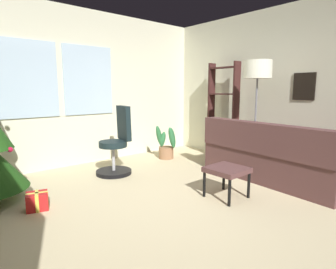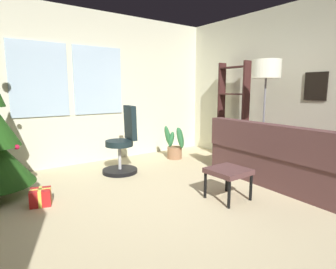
{
  "view_description": "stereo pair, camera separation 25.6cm",
  "coord_description": "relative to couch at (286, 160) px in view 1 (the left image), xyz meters",
  "views": [
    {
      "loc": [
        -2.1,
        -2.21,
        1.33
      ],
      "look_at": [
        0.01,
        0.23,
        0.81
      ],
      "focal_mm": 29.75,
      "sensor_mm": 36.0,
      "label": 1
    },
    {
      "loc": [
        -1.9,
        -2.37,
        1.33
      ],
      "look_at": [
        0.01,
        0.23,
        0.81
      ],
      "focal_mm": 29.75,
      "sensor_mm": 36.0,
      "label": 2
    }
  ],
  "objects": [
    {
      "name": "ground_plane",
      "position": [
        -1.83,
        0.33,
        -0.36
      ],
      "size": [
        5.0,
        5.08,
        0.1
      ],
      "primitive_type": "cube",
      "color": "beige"
    },
    {
      "name": "wall_back_with_windows",
      "position": [
        -1.85,
        2.91,
        1.05
      ],
      "size": [
        5.0,
        0.12,
        2.72
      ],
      "color": "beige",
      "rests_on": "ground_plane"
    },
    {
      "name": "wall_right_with_frames",
      "position": [
        0.72,
        0.32,
        1.05
      ],
      "size": [
        0.12,
        5.08,
        2.72
      ],
      "color": "beige",
      "rests_on": "ground_plane"
    },
    {
      "name": "couch",
      "position": [
        0.0,
        0.0,
        0.0
      ],
      "size": [
        1.6,
        2.22,
        0.88
      ],
      "color": "brown",
      "rests_on": "ground_plane"
    },
    {
      "name": "footstool",
      "position": [
        -1.21,
        0.15,
        0.02
      ],
      "size": [
        0.45,
        0.45,
        0.39
      ],
      "color": "brown",
      "rests_on": "ground_plane"
    },
    {
      "name": "gift_box_red",
      "position": [
        -3.11,
        1.32,
        -0.22
      ],
      "size": [
        0.27,
        0.26,
        0.2
      ],
      "color": "red",
      "rests_on": "ground_plane"
    },
    {
      "name": "office_chair",
      "position": [
        -1.72,
        1.93,
        0.12
      ],
      "size": [
        0.56,
        0.56,
        1.08
      ],
      "color": "black",
      "rests_on": "ground_plane"
    },
    {
      "name": "bookshelf",
      "position": [
        0.45,
        1.53,
        0.49
      ],
      "size": [
        0.18,
        0.64,
        1.85
      ],
      "color": "#391C1A",
      "rests_on": "ground_plane"
    },
    {
      "name": "floor_lamp",
      "position": [
        0.07,
        0.58,
        1.25
      ],
      "size": [
        0.43,
        0.43,
        1.79
      ],
      "color": "slate",
      "rests_on": "ground_plane"
    },
    {
      "name": "potted_plant",
      "position": [
        -0.49,
        2.15,
        -0.06
      ],
      "size": [
        0.4,
        0.43,
        0.68
      ],
      "color": "#946747",
      "rests_on": "ground_plane"
    }
  ]
}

